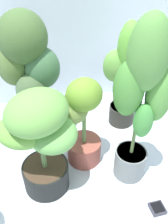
{
  "coord_description": "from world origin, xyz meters",
  "views": [
    {
      "loc": [
        -0.2,
        -1.02,
        1.29
      ],
      "look_at": [
        0.02,
        0.16,
        0.35
      ],
      "focal_mm": 39.62,
      "sensor_mm": 36.0,
      "label": 1
    }
  ],
  "objects_px": {
    "potted_plant_front_left": "(40,137)",
    "potted_plant_back_left": "(28,69)",
    "potted_plant_back_right": "(123,73)",
    "hygrometer_box": "(157,208)",
    "potted_plant_center": "(81,121)",
    "potted_plant_front_right": "(141,98)"
  },
  "relations": [
    {
      "from": "potted_plant_front_left",
      "to": "potted_plant_center",
      "type": "xyz_separation_m",
      "value": [
        0.24,
        0.17,
        -0.07
      ]
    },
    {
      "from": "potted_plant_back_left",
      "to": "potted_plant_front_left",
      "type": "xyz_separation_m",
      "value": [
        0.04,
        -0.46,
        -0.16
      ]
    },
    {
      "from": "hygrometer_box",
      "to": "potted_plant_center",
      "type": "bearing_deg",
      "value": 33.36
    },
    {
      "from": "potted_plant_back_right",
      "to": "potted_plant_front_left",
      "type": "distance_m",
      "value": 0.78
    },
    {
      "from": "potted_plant_front_left",
      "to": "potted_plant_center",
      "type": "height_order",
      "value": "potted_plant_front_left"
    },
    {
      "from": "potted_plant_center",
      "to": "hygrometer_box",
      "type": "height_order",
      "value": "potted_plant_center"
    },
    {
      "from": "potted_plant_back_left",
      "to": "hygrometer_box",
      "type": "xyz_separation_m",
      "value": [
        0.63,
        -0.75,
        -0.54
      ]
    },
    {
      "from": "potted_plant_back_left",
      "to": "potted_plant_front_left",
      "type": "distance_m",
      "value": 0.49
    },
    {
      "from": "potted_plant_front_right",
      "to": "hygrometer_box",
      "type": "bearing_deg",
      "value": -74.97
    },
    {
      "from": "potted_plant_front_right",
      "to": "potted_plant_back_left",
      "type": "xyz_separation_m",
      "value": [
        -0.56,
        0.47,
        -0.03
      ]
    },
    {
      "from": "potted_plant_back_right",
      "to": "potted_plant_center",
      "type": "relative_size",
      "value": 1.3
    },
    {
      "from": "potted_plant_front_right",
      "to": "potted_plant_front_left",
      "type": "relative_size",
      "value": 1.51
    },
    {
      "from": "hygrometer_box",
      "to": "potted_plant_back_right",
      "type": "bearing_deg",
      "value": -4.78
    },
    {
      "from": "potted_plant_center",
      "to": "hygrometer_box",
      "type": "bearing_deg",
      "value": -52.32
    },
    {
      "from": "potted_plant_front_right",
      "to": "potted_plant_back_left",
      "type": "distance_m",
      "value": 0.73
    },
    {
      "from": "potted_plant_back_right",
      "to": "potted_plant_back_left",
      "type": "bearing_deg",
      "value": -176.76
    },
    {
      "from": "potted_plant_front_left",
      "to": "hygrometer_box",
      "type": "bearing_deg",
      "value": -25.72
    },
    {
      "from": "potted_plant_back_left",
      "to": "potted_plant_center",
      "type": "xyz_separation_m",
      "value": [
        0.28,
        -0.29,
        -0.23
      ]
    },
    {
      "from": "potted_plant_back_right",
      "to": "hygrometer_box",
      "type": "bearing_deg",
      "value": -90.46
    },
    {
      "from": "potted_plant_front_left",
      "to": "potted_plant_back_left",
      "type": "bearing_deg",
      "value": 94.42
    },
    {
      "from": "potted_plant_back_right",
      "to": "potted_plant_back_left",
      "type": "height_order",
      "value": "potted_plant_back_left"
    },
    {
      "from": "potted_plant_back_left",
      "to": "potted_plant_front_left",
      "type": "relative_size",
      "value": 1.37
    }
  ]
}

